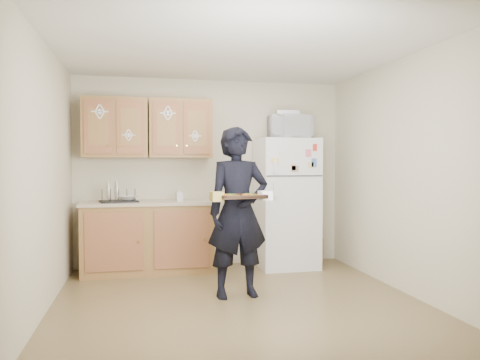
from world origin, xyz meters
The scene contains 23 objects.
floor centered at (0.00, 0.00, 0.00)m, with size 3.60×3.60×0.00m, color brown.
ceiling centered at (0.00, 0.00, 2.50)m, with size 3.60×3.60×0.00m, color silver.
wall_back centered at (0.00, 1.80, 1.25)m, with size 3.60×0.04×2.50m, color beige.
wall_front centered at (0.00, -1.80, 1.25)m, with size 3.60×0.04×2.50m, color beige.
wall_left centered at (-1.80, 0.00, 1.25)m, with size 0.04×3.60×2.50m, color beige.
wall_right centered at (1.80, 0.00, 1.25)m, with size 0.04×3.60×2.50m, color beige.
refrigerator centered at (0.95, 1.43, 0.85)m, with size 0.75×0.70×1.70m, color white.
base_cabinet centered at (-0.85, 1.48, 0.43)m, with size 1.60×0.60×0.86m, color olive.
countertop centered at (-0.85, 1.48, 0.88)m, with size 1.64×0.64×0.04m, color #C1AC95.
upper_cab_left centered at (-1.25, 1.61, 1.83)m, with size 0.80×0.33×0.75m, color olive.
upper_cab_right centered at (-0.43, 1.61, 1.83)m, with size 0.80×0.33×0.75m, color olive.
cereal_box centered at (1.47, 1.67, 0.16)m, with size 0.20×0.07×0.32m, color #D9CA4C.
person centered at (0.04, 0.19, 0.88)m, with size 0.64×0.42×1.75m, color black.
baking_tray centered at (0.01, -0.11, 1.05)m, with size 0.43×0.32×0.04m, color black.
pizza_front_left centered at (-0.08, -0.19, 1.07)m, with size 0.14×0.14×0.02m, color orange.
pizza_front_right centered at (0.12, -0.17, 1.07)m, with size 0.14×0.14×0.02m, color orange.
pizza_back_left centered at (-0.10, -0.05, 1.07)m, with size 0.14×0.14×0.02m, color orange.
pizza_back_right centered at (0.10, -0.03, 1.07)m, with size 0.14×0.14×0.02m, color orange.
microwave centered at (0.98, 1.38, 1.85)m, with size 0.55×0.37×0.30m, color white.
foil_pan centered at (0.96, 1.41, 2.04)m, with size 0.29×0.20×0.06m, color #ACACB3.
dish_rack centered at (-1.21, 1.43, 0.99)m, with size 0.44×0.33×0.18m, color black.
bowl centered at (-1.09, 1.43, 0.95)m, with size 0.23×0.23×0.06m, color silver.
soap_bottle centered at (-0.47, 1.36, 0.99)m, with size 0.08×0.08×0.17m, color white.
Camera 1 is at (-0.94, -4.50, 1.37)m, focal length 35.00 mm.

